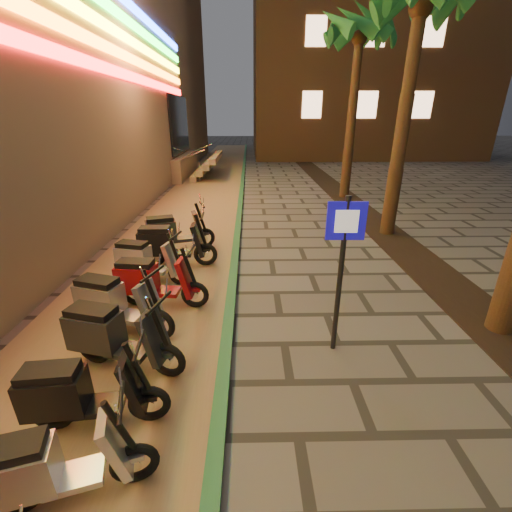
{
  "coord_description": "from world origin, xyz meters",
  "views": [
    {
      "loc": [
        -0.53,
        -2.73,
        3.3
      ],
      "look_at": [
        -0.43,
        2.36,
        1.2
      ],
      "focal_mm": 24.0,
      "sensor_mm": 36.0,
      "label": 1
    }
  ],
  "objects_px": {
    "scooter_5": "(112,336)",
    "scooter_6": "(114,303)",
    "scooter_4": "(78,394)",
    "scooter_8": "(145,260)",
    "scooter_7": "(151,281)",
    "scooter_10": "(172,232)",
    "pedestrian_sign": "(342,256)",
    "scooter_3": "(47,468)",
    "scooter_9": "(168,244)"
  },
  "relations": [
    {
      "from": "pedestrian_sign",
      "to": "scooter_10",
      "type": "distance_m",
      "value": 5.32
    },
    {
      "from": "scooter_7",
      "to": "pedestrian_sign",
      "type": "bearing_deg",
      "value": -18.2
    },
    {
      "from": "scooter_5",
      "to": "scooter_6",
      "type": "relative_size",
      "value": 1.01
    },
    {
      "from": "pedestrian_sign",
      "to": "scooter_10",
      "type": "bearing_deg",
      "value": 129.8
    },
    {
      "from": "scooter_4",
      "to": "scooter_7",
      "type": "distance_m",
      "value": 2.69
    },
    {
      "from": "scooter_4",
      "to": "scooter_10",
      "type": "height_order",
      "value": "scooter_10"
    },
    {
      "from": "pedestrian_sign",
      "to": "scooter_4",
      "type": "bearing_deg",
      "value": -155.44
    },
    {
      "from": "scooter_4",
      "to": "scooter_8",
      "type": "xyz_separation_m",
      "value": [
        -0.31,
        3.7,
        0.02
      ]
    },
    {
      "from": "scooter_5",
      "to": "scooter_8",
      "type": "relative_size",
      "value": 1.05
    },
    {
      "from": "scooter_9",
      "to": "scooter_7",
      "type": "bearing_deg",
      "value": -88.89
    },
    {
      "from": "scooter_5",
      "to": "scooter_10",
      "type": "xyz_separation_m",
      "value": [
        -0.1,
        4.44,
        0.02
      ]
    },
    {
      "from": "pedestrian_sign",
      "to": "scooter_10",
      "type": "height_order",
      "value": "pedestrian_sign"
    },
    {
      "from": "scooter_10",
      "to": "scooter_6",
      "type": "bearing_deg",
      "value": -110.62
    },
    {
      "from": "scooter_3",
      "to": "scooter_8",
      "type": "relative_size",
      "value": 0.92
    },
    {
      "from": "scooter_6",
      "to": "scooter_8",
      "type": "distance_m",
      "value": 1.81
    },
    {
      "from": "scooter_6",
      "to": "scooter_7",
      "type": "relative_size",
      "value": 1.0
    },
    {
      "from": "pedestrian_sign",
      "to": "scooter_10",
      "type": "xyz_separation_m",
      "value": [
        -3.25,
        4.1,
        -0.99
      ]
    },
    {
      "from": "scooter_3",
      "to": "scooter_10",
      "type": "bearing_deg",
      "value": 75.77
    },
    {
      "from": "scooter_5",
      "to": "scooter_10",
      "type": "bearing_deg",
      "value": 106.35
    },
    {
      "from": "scooter_6",
      "to": "scooter_8",
      "type": "height_order",
      "value": "scooter_6"
    },
    {
      "from": "scooter_5",
      "to": "scooter_9",
      "type": "xyz_separation_m",
      "value": [
        0.0,
        3.49,
        0.03
      ]
    },
    {
      "from": "scooter_9",
      "to": "scooter_3",
      "type": "bearing_deg",
      "value": -90.51
    },
    {
      "from": "scooter_6",
      "to": "pedestrian_sign",
      "type": "bearing_deg",
      "value": 8.56
    },
    {
      "from": "scooter_5",
      "to": "scooter_7",
      "type": "height_order",
      "value": "scooter_5"
    },
    {
      "from": "scooter_6",
      "to": "scooter_10",
      "type": "height_order",
      "value": "scooter_10"
    },
    {
      "from": "scooter_5",
      "to": "scooter_8",
      "type": "height_order",
      "value": "scooter_5"
    },
    {
      "from": "pedestrian_sign",
      "to": "scooter_4",
      "type": "relative_size",
      "value": 1.51
    },
    {
      "from": "scooter_9",
      "to": "scooter_10",
      "type": "distance_m",
      "value": 0.95
    },
    {
      "from": "scooter_4",
      "to": "scooter_5",
      "type": "distance_m",
      "value": 1.01
    },
    {
      "from": "pedestrian_sign",
      "to": "scooter_6",
      "type": "height_order",
      "value": "pedestrian_sign"
    },
    {
      "from": "scooter_4",
      "to": "scooter_9",
      "type": "xyz_separation_m",
      "value": [
        0.01,
        4.5,
        0.07
      ]
    },
    {
      "from": "scooter_9",
      "to": "scooter_10",
      "type": "height_order",
      "value": "scooter_9"
    },
    {
      "from": "scooter_7",
      "to": "scooter_10",
      "type": "height_order",
      "value": "scooter_10"
    },
    {
      "from": "scooter_9",
      "to": "scooter_4",
      "type": "bearing_deg",
      "value": -91.7
    },
    {
      "from": "scooter_8",
      "to": "scooter_10",
      "type": "bearing_deg",
      "value": 96.65
    },
    {
      "from": "scooter_7",
      "to": "scooter_3",
      "type": "bearing_deg",
      "value": -84.47
    },
    {
      "from": "scooter_7",
      "to": "scooter_9",
      "type": "distance_m",
      "value": 1.82
    },
    {
      "from": "scooter_3",
      "to": "scooter_4",
      "type": "xyz_separation_m",
      "value": [
        -0.11,
        0.84,
        0.02
      ]
    },
    {
      "from": "scooter_3",
      "to": "scooter_5",
      "type": "distance_m",
      "value": 1.85
    },
    {
      "from": "scooter_4",
      "to": "scooter_10",
      "type": "distance_m",
      "value": 5.45
    },
    {
      "from": "scooter_7",
      "to": "scooter_6",
      "type": "bearing_deg",
      "value": -110.65
    },
    {
      "from": "scooter_5",
      "to": "scooter_6",
      "type": "distance_m",
      "value": 0.94
    },
    {
      "from": "scooter_4",
      "to": "scooter_5",
      "type": "relative_size",
      "value": 0.92
    },
    {
      "from": "scooter_3",
      "to": "scooter_5",
      "type": "bearing_deg",
      "value": 77.11
    },
    {
      "from": "pedestrian_sign",
      "to": "scooter_5",
      "type": "xyz_separation_m",
      "value": [
        -3.15,
        -0.35,
        -1.01
      ]
    },
    {
      "from": "scooter_8",
      "to": "scooter_9",
      "type": "height_order",
      "value": "scooter_9"
    },
    {
      "from": "scooter_6",
      "to": "scooter_9",
      "type": "bearing_deg",
      "value": 101.01
    },
    {
      "from": "scooter_6",
      "to": "scooter_8",
      "type": "bearing_deg",
      "value": 108.23
    },
    {
      "from": "scooter_4",
      "to": "scooter_8",
      "type": "bearing_deg",
      "value": 89.14
    },
    {
      "from": "scooter_5",
      "to": "scooter_9",
      "type": "bearing_deg",
      "value": 104.98
    }
  ]
}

